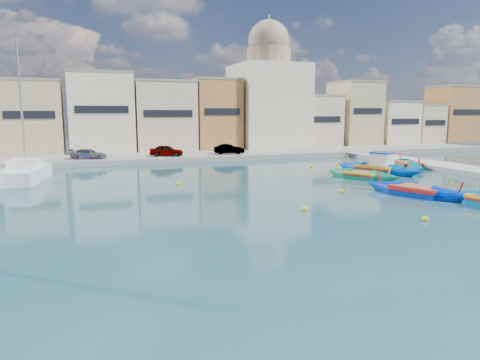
{
  "coord_description": "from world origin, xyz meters",
  "views": [
    {
      "loc": [
        -16.18,
        -19.39,
        5.69
      ],
      "look_at": [
        -6.9,
        6.0,
        1.4
      ],
      "focal_mm": 32.0,
      "sensor_mm": 36.0,
      "label": 1
    }
  ],
  "objects": [
    {
      "name": "church_block",
      "position": [
        10.0,
        40.0,
        8.41
      ],
      "size": [
        10.0,
        10.0,
        19.1
      ],
      "color": "beige",
      "rests_on": "ground"
    },
    {
      "name": "parked_cars",
      "position": [
        -7.74,
        30.5,
        1.21
      ],
      "size": [
        20.37,
        2.75,
        1.31
      ],
      "color": "#4C1919",
      "rests_on": "north_quay"
    },
    {
      "name": "ground",
      "position": [
        0.0,
        0.0,
        0.0
      ],
      "size": [
        160.0,
        160.0,
        0.0
      ],
      "primitive_type": "plane",
      "color": "#163942",
      "rests_on": "ground"
    },
    {
      "name": "mooring_buoys",
      "position": [
        1.31,
        7.28,
        0.08
      ],
      "size": [
        23.53,
        22.05,
        0.36
      ],
      "color": "yellow",
      "rests_on": "ground"
    },
    {
      "name": "yacht_north",
      "position": [
        -20.57,
        21.76,
        0.5
      ],
      "size": [
        4.33,
        9.78,
        12.63
      ],
      "color": "white",
      "rests_on": "ground"
    },
    {
      "name": "luzzu_blue_cabin",
      "position": [
        9.69,
        13.7,
        0.38
      ],
      "size": [
        5.54,
        8.88,
        3.11
      ],
      "color": "#003FAC",
      "rests_on": "ground"
    },
    {
      "name": "north_townhouses",
      "position": [
        6.68,
        39.36,
        5.0
      ],
      "size": [
        83.2,
        7.87,
        10.19
      ],
      "color": "#CEB38F",
      "rests_on": "ground"
    },
    {
      "name": "luzzu_cyan_mid",
      "position": [
        15.0,
        15.51,
        0.25
      ],
      "size": [
        5.02,
        8.24,
        2.41
      ],
      "color": "#006597",
      "rests_on": "ground"
    },
    {
      "name": "luzzu_green",
      "position": [
        6.28,
        11.33,
        0.23
      ],
      "size": [
        4.77,
        6.95,
        2.18
      ],
      "color": "#0A7347",
      "rests_on": "ground"
    },
    {
      "name": "north_quay",
      "position": [
        0.0,
        32.0,
        0.3
      ],
      "size": [
        80.0,
        8.0,
        0.6
      ],
      "primitive_type": "cube",
      "color": "gray",
      "rests_on": "ground"
    },
    {
      "name": "luzzu_blue_south",
      "position": [
        5.19,
        3.62,
        0.24
      ],
      "size": [
        4.54,
        8.26,
        2.34
      ],
      "color": "#0026AA",
      "rests_on": "ground"
    }
  ]
}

